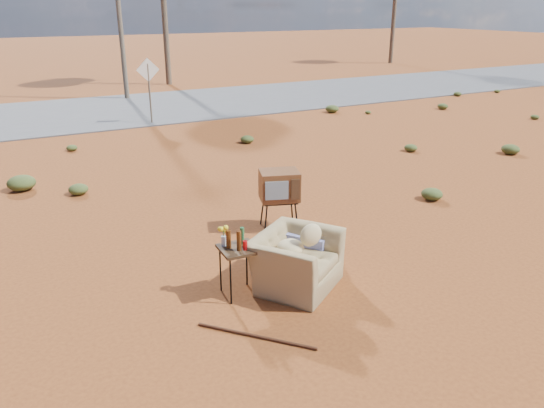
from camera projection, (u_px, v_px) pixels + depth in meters
name	position (u px, v px, depth m)	size (l,w,h in m)	color
ground	(287.00, 288.00, 7.61)	(140.00, 140.00, 0.00)	brown
highway	(91.00, 112.00, 19.98)	(140.00, 7.00, 0.04)	#565659
armchair	(298.00, 251.00, 7.61)	(1.55, 1.54, 1.06)	#917A4F
tv_unit	(279.00, 186.00, 9.37)	(0.81, 0.73, 1.09)	black
side_table	(235.00, 246.00, 7.21)	(0.52, 0.52, 1.01)	#3A2815
rusty_bar	(256.00, 336.00, 6.48)	(0.04, 0.04, 1.55)	#472613
road_sign	(149.00, 79.00, 17.64)	(0.78, 0.06, 2.19)	brown
scrub_patch	(146.00, 197.00, 10.83)	(17.49, 8.07, 0.33)	#425223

